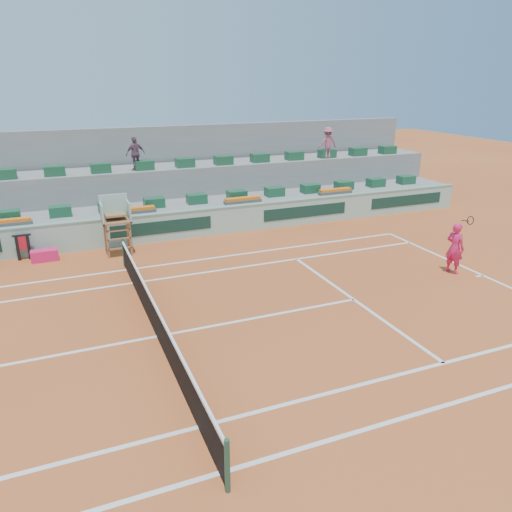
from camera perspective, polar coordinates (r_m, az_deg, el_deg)
The scene contains 16 objects.
ground at distance 14.30m, azimuth -11.22°, elevation -9.02°, with size 90.00×90.00×0.00m, color #A5491F.
seating_tier_lower at distance 24.00m, azimuth -16.55°, elevation 4.01°, with size 36.00×4.00×1.20m, color gray.
seating_tier_upper at distance 25.39m, azimuth -17.13°, elevation 6.43°, with size 36.00×2.40×2.60m, color gray.
stadium_back_wall at distance 26.77m, azimuth -17.69°, elevation 9.00°, with size 36.00×0.40×4.40m, color gray.
player_bag at distance 21.14m, azimuth -23.00°, elevation 0.05°, with size 1.00×0.45×0.45m, color #E31D5E.
spectator_mid at distance 24.59m, azimuth -13.60°, elevation 11.31°, with size 0.93×0.39×1.58m, color #6B4757.
spectator_right at distance 27.88m, azimuth 8.18°, elevation 12.69°, with size 1.08×0.62×1.66m, color #A65364.
court_lines at distance 14.29m, azimuth -11.22°, elevation -9.00°, with size 23.89×11.09×0.01m.
tennis_net at distance 14.05m, azimuth -11.37°, elevation -7.14°, with size 0.10×11.97×1.10m.
advertising_hoarding at distance 21.89m, azimuth -15.82°, elevation 2.68°, with size 36.00×0.34×1.26m.
umpire_chair at distance 20.68m, azimuth -15.76°, elevation 4.33°, with size 1.10×0.90×2.40m.
seat_row_lower at distance 22.93m, azimuth -16.48°, elevation 5.43°, with size 32.90×0.60×0.44m.
seat_row_upper at distance 24.51m, azimuth -17.33°, elevation 9.59°, with size 32.90×0.60×0.44m.
flower_planters at distance 22.09m, azimuth -20.07°, elevation 4.27°, with size 26.80×0.36×0.28m.
towel_rack at distance 21.50m, azimuth -25.09°, elevation 1.14°, with size 0.68×0.11×1.03m.
tennis_player at distance 19.47m, azimuth 21.78°, elevation 0.86°, with size 0.62×0.95×2.28m.
Camera 1 is at (-2.13, -12.39, 6.81)m, focal length 35.00 mm.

